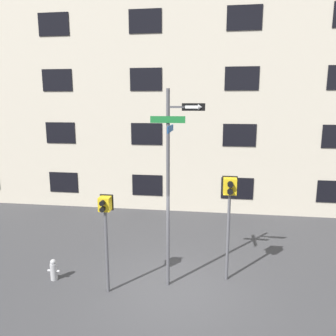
# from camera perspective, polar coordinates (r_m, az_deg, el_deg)

# --- Properties ---
(ground_plane) EXTENTS (60.00, 60.00, 0.00)m
(ground_plane) POSITION_cam_1_polar(r_m,az_deg,el_deg) (9.18, 1.02, -20.52)
(ground_plane) COLOR #38383A
(building_facade) EXTENTS (24.00, 0.63, 11.61)m
(building_facade) POSITION_cam_1_polar(r_m,az_deg,el_deg) (14.48, 4.44, 15.13)
(building_facade) COLOR beige
(building_facade) RESTS_ON ground_plane
(street_sign_pole) EXTENTS (1.33, 0.98, 5.18)m
(street_sign_pole) POSITION_cam_1_polar(r_m,az_deg,el_deg) (8.27, 0.45, -1.48)
(street_sign_pole) COLOR #4C4C51
(street_sign_pole) RESTS_ON ground_plane
(pedestrian_signal_left) EXTENTS (0.34, 0.40, 2.59)m
(pedestrian_signal_left) POSITION_cam_1_polar(r_m,az_deg,el_deg) (8.39, -10.84, -8.72)
(pedestrian_signal_left) COLOR #4C4C51
(pedestrian_signal_left) RESTS_ON ground_plane
(pedestrian_signal_right) EXTENTS (0.41, 0.40, 2.93)m
(pedestrian_signal_right) POSITION_cam_1_polar(r_m,az_deg,el_deg) (8.87, 10.65, -5.38)
(pedestrian_signal_right) COLOR #4C4C51
(pedestrian_signal_right) RESTS_ON ground_plane
(fire_hydrant) EXTENTS (0.35, 0.19, 0.60)m
(fire_hydrant) POSITION_cam_1_polar(r_m,az_deg,el_deg) (10.02, -19.29, -16.38)
(fire_hydrant) COLOR #A5A5A8
(fire_hydrant) RESTS_ON ground_plane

